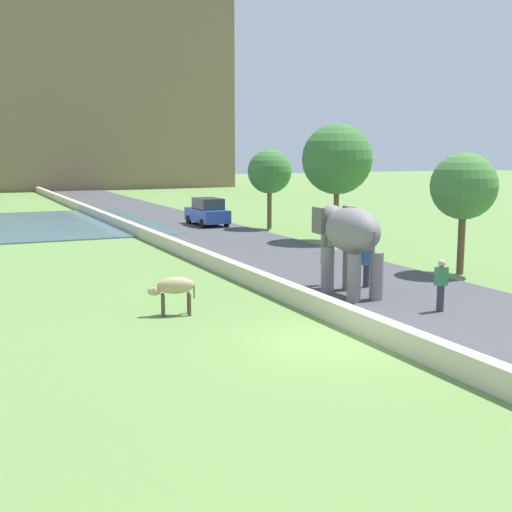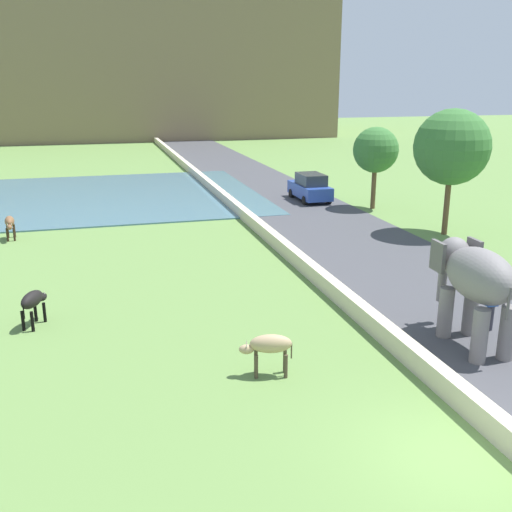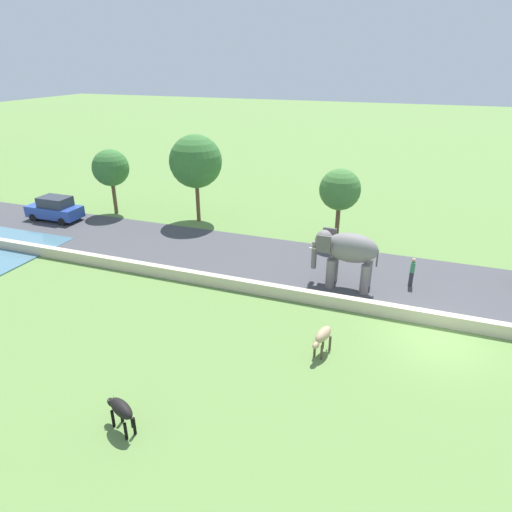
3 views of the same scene
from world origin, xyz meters
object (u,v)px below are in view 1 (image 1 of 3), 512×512
car_blue (207,212)px  cow_tan (174,288)px  elephant (349,236)px  person_beside_elephant (367,264)px  person_trailing (441,285)px

car_blue → cow_tan: (-9.29, -21.87, -0.06)m
elephant → car_blue: 21.94m
person_beside_elephant → person_trailing: 4.00m
person_trailing → car_blue: bearing=85.5°
car_blue → cow_tan: size_ratio=2.81×
person_trailing → cow_tan: (-7.34, 3.09, -0.04)m
car_blue → person_trailing: bearing=-94.5°
person_beside_elephant → person_trailing: bearing=-90.4°
elephant → car_blue: size_ratio=0.87×
person_trailing → car_blue: car_blue is taller
person_trailing → cow_tan: 7.96m
person_trailing → cow_tan: person_trailing is taller
cow_tan → car_blue: bearing=67.0°
person_trailing → car_blue: size_ratio=0.41×
elephant → cow_tan: size_ratio=2.45×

